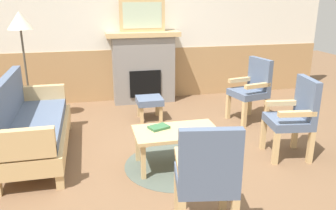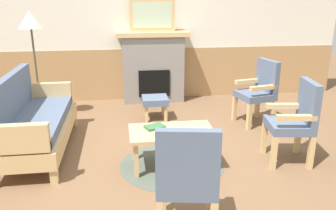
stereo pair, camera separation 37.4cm
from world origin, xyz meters
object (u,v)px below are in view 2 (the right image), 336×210
at_px(couch, 34,122).
at_px(coffee_table, 172,135).
at_px(book_on_table, 155,127).
at_px(footstool, 155,102).
at_px(framed_picture, 152,15).
at_px(armchair_by_window_left, 259,89).
at_px(floor_lamp_by_couch, 31,27).
at_px(fireplace, 153,66).
at_px(armchair_near_fireplace, 296,118).
at_px(armchair_front_left, 187,176).

relative_size(couch, coffee_table, 1.88).
height_order(book_on_table, footstool, book_on_table).
xyz_separation_m(framed_picture, couch, (-1.68, -1.97, -1.16)).
bearing_deg(coffee_table, footstool, 91.04).
relative_size(framed_picture, armchair_by_window_left, 0.82).
relative_size(footstool, floor_lamp_by_couch, 0.24).
bearing_deg(fireplace, book_on_table, -95.09).
bearing_deg(coffee_table, book_on_table, 151.57).
xyz_separation_m(couch, armchair_near_fireplace, (3.08, -0.69, 0.14)).
height_order(fireplace, book_on_table, fireplace).
bearing_deg(fireplace, coffee_table, -90.87).
bearing_deg(footstool, book_on_table, -95.81).
distance_m(fireplace, armchair_front_left, 3.79).
relative_size(couch, floor_lamp_by_couch, 1.07).
bearing_deg(armchair_near_fireplace, floor_lamp_by_couch, 149.66).
bearing_deg(coffee_table, armchair_near_fireplace, -2.51).
relative_size(fireplace, book_on_table, 5.93).
xyz_separation_m(framed_picture, book_on_table, (-0.22, -2.50, -1.10)).
height_order(couch, book_on_table, couch).
relative_size(armchair_by_window_left, armchair_front_left, 1.00).
height_order(fireplace, couch, fireplace).
distance_m(book_on_table, armchair_near_fireplace, 1.64).
distance_m(coffee_table, footstool, 1.61).
xyz_separation_m(framed_picture, armchair_front_left, (-0.09, -3.79, -1.02)).
bearing_deg(armchair_front_left, fireplace, 88.59).
height_order(armchair_by_window_left, armchair_front_left, same).
bearing_deg(couch, armchair_front_left, -48.94).
distance_m(fireplace, couch, 2.60).
relative_size(armchair_front_left, floor_lamp_by_couch, 0.58).
height_order(book_on_table, floor_lamp_by_couch, floor_lamp_by_couch).
distance_m(armchair_front_left, floor_lamp_by_couch, 3.65).
bearing_deg(fireplace, footstool, -93.98).
bearing_deg(couch, coffee_table, -20.88).
relative_size(coffee_table, armchair_by_window_left, 0.98).
distance_m(framed_picture, armchair_front_left, 3.93).
relative_size(footstool, armchair_near_fireplace, 0.41).
bearing_deg(footstool, coffee_table, -88.96).
distance_m(armchair_near_fireplace, armchair_front_left, 1.88).
bearing_deg(book_on_table, fireplace, 84.91).
xyz_separation_m(coffee_table, floor_lamp_by_couch, (-1.84, 1.86, 1.06)).
height_order(coffee_table, armchair_near_fireplace, armchair_near_fireplace).
height_order(framed_picture, armchair_front_left, framed_picture).
distance_m(coffee_table, book_on_table, 0.22).
xyz_separation_m(armchair_near_fireplace, armchair_by_window_left, (0.08, 1.28, 0.00)).
bearing_deg(coffee_table, fireplace, 89.13).
bearing_deg(framed_picture, coffee_table, -90.87).
bearing_deg(fireplace, armchair_near_fireplace, -62.12).
xyz_separation_m(armchair_by_window_left, floor_lamp_by_couch, (-3.36, 0.64, 0.91)).
bearing_deg(couch, armchair_by_window_left, 10.62).
xyz_separation_m(couch, book_on_table, (1.45, -0.53, 0.06)).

